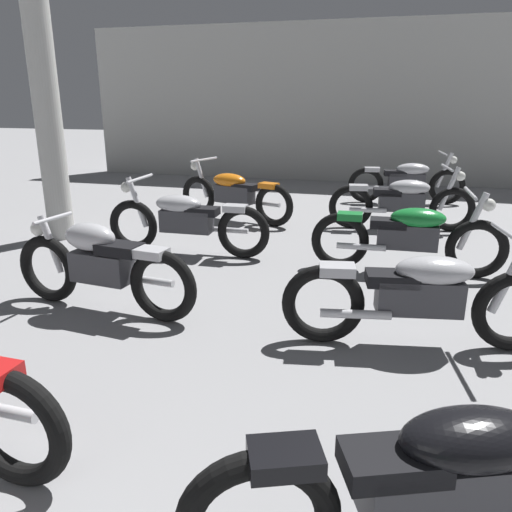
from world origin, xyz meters
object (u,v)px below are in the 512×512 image
motorcycle_left_row_4 (234,193)px  motorcycle_right_row_4 (402,200)px  motorcycle_right_row_2 (421,294)px  motorcycle_right_row_3 (408,235)px  motorcycle_right_row_5 (407,180)px  motorcycle_left_row_2 (101,264)px  motorcycle_left_row_3 (186,220)px  motorcycle_right_row_1 (446,482)px  support_pillar (49,123)px

motorcycle_left_row_4 → motorcycle_right_row_4: 2.65m
motorcycle_right_row_4 → motorcycle_right_row_2: bearing=-88.3°
motorcycle_left_row_4 → motorcycle_right_row_4: same height
motorcycle_right_row_2 → motorcycle_right_row_3: same height
motorcycle_right_row_4 → motorcycle_right_row_5: same height
motorcycle_left_row_2 → motorcycle_left_row_4: bearing=88.8°
motorcycle_left_row_3 → motorcycle_right_row_4: size_ratio=1.00×
motorcycle_left_row_2 → motorcycle_right_row_1: 3.53m
motorcycle_right_row_1 → motorcycle_left_row_2: bearing=144.0°
motorcycle_left_row_2 → motorcycle_left_row_3: 1.89m
motorcycle_left_row_4 → motorcycle_left_row_2: bearing=-91.2°
motorcycle_left_row_2 → motorcycle_left_row_4: 3.83m
motorcycle_right_row_1 → motorcycle_right_row_3: 3.93m
motorcycle_left_row_4 → motorcycle_right_row_3: same height
support_pillar → motorcycle_left_row_4: (2.09, 1.67, -1.15)m
support_pillar → motorcycle_left_row_3: (2.06, -0.27, -1.15)m
motorcycle_left_row_2 → motorcycle_left_row_3: motorcycle_left_row_3 is taller
motorcycle_left_row_4 → motorcycle_right_row_1: (2.77, -5.90, 0.00)m
motorcycle_left_row_2 → motorcycle_right_row_5: size_ratio=0.91×
motorcycle_left_row_2 → motorcycle_right_row_5: bearing=64.8°
motorcycle_left_row_2 → motorcycle_right_row_3: (2.78, 1.86, -0.01)m
motorcycle_left_row_3 → motorcycle_right_row_3: (2.73, -0.04, 0.00)m
motorcycle_left_row_3 → motorcycle_left_row_4: bearing=89.1°
motorcycle_left_row_2 → motorcycle_left_row_4: motorcycle_left_row_4 is taller
motorcycle_right_row_1 → motorcycle_right_row_3: same height
motorcycle_left_row_4 → motorcycle_right_row_5: same height
motorcycle_right_row_4 → motorcycle_right_row_5: (0.10, 2.10, 0.00)m
motorcycle_left_row_2 → motorcycle_right_row_2: motorcycle_right_row_2 is taller
motorcycle_right_row_2 → motorcycle_left_row_3: bearing=146.2°
motorcycle_right_row_2 → motorcycle_right_row_5: bearing=90.1°
motorcycle_left_row_2 → motorcycle_right_row_3: motorcycle_right_row_3 is taller
motorcycle_right_row_1 → motorcycle_right_row_2: bearing=90.4°
motorcycle_right_row_2 → motorcycle_right_row_4: bearing=91.7°
motorcycle_right_row_3 → motorcycle_left_row_2: bearing=-146.2°
motorcycle_right_row_1 → motorcycle_right_row_3: bearing=91.1°
support_pillar → motorcycle_right_row_1: support_pillar is taller
motorcycle_left_row_3 → motorcycle_right_row_4: bearing=37.0°
motorcycle_right_row_3 → motorcycle_right_row_5: bearing=89.3°
motorcycle_right_row_1 → motorcycle_left_row_3: bearing=125.3°
support_pillar → motorcycle_left_row_4: size_ratio=1.52×
motorcycle_left_row_4 → support_pillar: bearing=-141.4°
support_pillar → motorcycle_right_row_5: (4.84, 3.85, -1.15)m
motorcycle_right_row_3 → motorcycle_right_row_4: 2.05m
motorcycle_right_row_2 → motorcycle_right_row_5: (-0.01, 5.98, 0.00)m
motorcycle_left_row_2 → motorcycle_right_row_2: 2.84m
motorcycle_right_row_1 → motorcycle_right_row_5: same height
motorcycle_right_row_5 → support_pillar: bearing=-141.5°
motorcycle_left_row_2 → motorcycle_right_row_1: size_ratio=0.96×
support_pillar → motorcycle_right_row_4: support_pillar is taller
motorcycle_left_row_3 → motorcycle_right_row_1: size_ratio=1.06×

